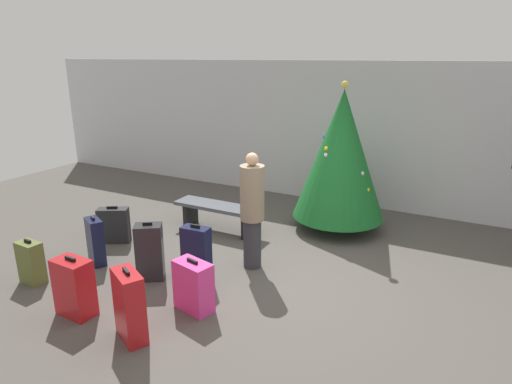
{
  "coord_description": "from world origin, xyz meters",
  "views": [
    {
      "loc": [
        2.33,
        -4.94,
        2.94
      ],
      "look_at": [
        -0.73,
        0.85,
        0.9
      ],
      "focal_mm": 30.82,
      "sensor_mm": 36.0,
      "label": 1
    }
  ],
  "objects_px": {
    "traveller_0": "(252,209)",
    "suitcase_2": "(150,252)",
    "waiting_bench": "(218,211)",
    "suitcase_6": "(95,242)",
    "suitcase_5": "(193,286)",
    "suitcase_7": "(114,225)",
    "holiday_tree": "(341,155)",
    "suitcase_1": "(196,254)",
    "suitcase_0": "(74,288)",
    "suitcase_3": "(31,263)",
    "suitcase_4": "(129,306)"
  },
  "relations": [
    {
      "from": "traveller_0",
      "to": "suitcase_2",
      "type": "height_order",
      "value": "traveller_0"
    },
    {
      "from": "waiting_bench",
      "to": "suitcase_2",
      "type": "distance_m",
      "value": 1.9
    },
    {
      "from": "suitcase_6",
      "to": "suitcase_2",
      "type": "bearing_deg",
      "value": 0.89
    },
    {
      "from": "suitcase_5",
      "to": "suitcase_7",
      "type": "height_order",
      "value": "suitcase_5"
    },
    {
      "from": "suitcase_2",
      "to": "suitcase_7",
      "type": "bearing_deg",
      "value": 153.06
    },
    {
      "from": "holiday_tree",
      "to": "traveller_0",
      "type": "bearing_deg",
      "value": -107.53
    },
    {
      "from": "traveller_0",
      "to": "suitcase_7",
      "type": "height_order",
      "value": "traveller_0"
    },
    {
      "from": "traveller_0",
      "to": "suitcase_1",
      "type": "distance_m",
      "value": 0.99
    },
    {
      "from": "suitcase_0",
      "to": "suitcase_2",
      "type": "xyz_separation_m",
      "value": [
        0.2,
        1.09,
        0.04
      ]
    },
    {
      "from": "holiday_tree",
      "to": "suitcase_7",
      "type": "distance_m",
      "value": 3.95
    },
    {
      "from": "holiday_tree",
      "to": "suitcase_2",
      "type": "relative_size",
      "value": 3.08
    },
    {
      "from": "traveller_0",
      "to": "suitcase_6",
      "type": "height_order",
      "value": "traveller_0"
    },
    {
      "from": "holiday_tree",
      "to": "suitcase_6",
      "type": "bearing_deg",
      "value": -132.17
    },
    {
      "from": "suitcase_3",
      "to": "suitcase_7",
      "type": "distance_m",
      "value": 1.52
    },
    {
      "from": "holiday_tree",
      "to": "suitcase_6",
      "type": "xyz_separation_m",
      "value": [
        -2.7,
        -2.98,
        -0.99
      ]
    },
    {
      "from": "suitcase_1",
      "to": "suitcase_6",
      "type": "distance_m",
      "value": 1.62
    },
    {
      "from": "traveller_0",
      "to": "suitcase_6",
      "type": "bearing_deg",
      "value": -154.54
    },
    {
      "from": "traveller_0",
      "to": "suitcase_1",
      "type": "relative_size",
      "value": 2.07
    },
    {
      "from": "suitcase_4",
      "to": "suitcase_5",
      "type": "height_order",
      "value": "suitcase_4"
    },
    {
      "from": "holiday_tree",
      "to": "suitcase_7",
      "type": "height_order",
      "value": "holiday_tree"
    },
    {
      "from": "suitcase_0",
      "to": "suitcase_5",
      "type": "bearing_deg",
      "value": 32.07
    },
    {
      "from": "suitcase_5",
      "to": "suitcase_6",
      "type": "height_order",
      "value": "suitcase_6"
    },
    {
      "from": "suitcase_7",
      "to": "holiday_tree",
      "type": "bearing_deg",
      "value": 36.67
    },
    {
      "from": "holiday_tree",
      "to": "traveller_0",
      "type": "relative_size",
      "value": 1.51
    },
    {
      "from": "suitcase_0",
      "to": "suitcase_3",
      "type": "distance_m",
      "value": 1.17
    },
    {
      "from": "suitcase_2",
      "to": "suitcase_1",
      "type": "bearing_deg",
      "value": 23.02
    },
    {
      "from": "suitcase_2",
      "to": "suitcase_7",
      "type": "xyz_separation_m",
      "value": [
        -1.36,
        0.69,
        -0.1
      ]
    },
    {
      "from": "holiday_tree",
      "to": "suitcase_5",
      "type": "relative_size",
      "value": 3.86
    },
    {
      "from": "suitcase_0",
      "to": "suitcase_2",
      "type": "height_order",
      "value": "suitcase_2"
    },
    {
      "from": "suitcase_7",
      "to": "suitcase_0",
      "type": "bearing_deg",
      "value": -56.84
    },
    {
      "from": "suitcase_0",
      "to": "suitcase_6",
      "type": "bearing_deg",
      "value": 127.08
    },
    {
      "from": "holiday_tree",
      "to": "waiting_bench",
      "type": "distance_m",
      "value": 2.31
    },
    {
      "from": "waiting_bench",
      "to": "suitcase_6",
      "type": "bearing_deg",
      "value": -115.22
    },
    {
      "from": "suitcase_5",
      "to": "suitcase_1",
      "type": "bearing_deg",
      "value": 122.2
    },
    {
      "from": "traveller_0",
      "to": "suitcase_2",
      "type": "relative_size",
      "value": 2.04
    },
    {
      "from": "traveller_0",
      "to": "suitcase_4",
      "type": "relative_size",
      "value": 2.04
    },
    {
      "from": "suitcase_3",
      "to": "suitcase_0",
      "type": "bearing_deg",
      "value": -12.86
    },
    {
      "from": "suitcase_1",
      "to": "suitcase_3",
      "type": "distance_m",
      "value": 2.21
    },
    {
      "from": "suitcase_7",
      "to": "suitcase_4",
      "type": "bearing_deg",
      "value": -41.49
    },
    {
      "from": "waiting_bench",
      "to": "suitcase_2",
      "type": "relative_size",
      "value": 1.91
    },
    {
      "from": "suitcase_3",
      "to": "suitcase_7",
      "type": "bearing_deg",
      "value": 90.92
    },
    {
      "from": "suitcase_5",
      "to": "suitcase_7",
      "type": "distance_m",
      "value": 2.56
    },
    {
      "from": "traveller_0",
      "to": "suitcase_5",
      "type": "height_order",
      "value": "traveller_0"
    },
    {
      "from": "traveller_0",
      "to": "suitcase_1",
      "type": "height_order",
      "value": "traveller_0"
    },
    {
      "from": "traveller_0",
      "to": "suitcase_7",
      "type": "distance_m",
      "value": 2.51
    },
    {
      "from": "suitcase_2",
      "to": "suitcase_6",
      "type": "relative_size",
      "value": 1.13
    },
    {
      "from": "traveller_0",
      "to": "suitcase_0",
      "type": "distance_m",
      "value": 2.47
    },
    {
      "from": "suitcase_2",
      "to": "suitcase_4",
      "type": "height_order",
      "value": "suitcase_2"
    },
    {
      "from": "suitcase_2",
      "to": "suitcase_3",
      "type": "relative_size",
      "value": 1.33
    },
    {
      "from": "holiday_tree",
      "to": "waiting_bench",
      "type": "bearing_deg",
      "value": -149.24
    }
  ]
}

